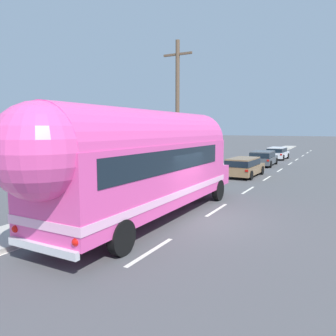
{
  "coord_description": "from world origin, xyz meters",
  "views": [
    {
      "loc": [
        4.63,
        -11.07,
        3.44
      ],
      "look_at": [
        -1.93,
        0.97,
        1.77
      ],
      "focal_mm": 34.76,
      "sensor_mm": 36.0,
      "label": 1
    }
  ],
  "objects_px": {
    "car_second": "(263,157)",
    "car_third": "(277,152)",
    "painted_bus": "(143,160)",
    "utility_pole": "(177,112)",
    "car_lead": "(244,166)"
  },
  "relations": [
    {
      "from": "painted_bus",
      "to": "car_second",
      "type": "height_order",
      "value": "painted_bus"
    },
    {
      "from": "utility_pole",
      "to": "car_second",
      "type": "bearing_deg",
      "value": 80.71
    },
    {
      "from": "painted_bus",
      "to": "car_lead",
      "type": "xyz_separation_m",
      "value": [
        0.1,
        13.1,
        -1.51
      ]
    },
    {
      "from": "utility_pole",
      "to": "car_lead",
      "type": "relative_size",
      "value": 1.89
    },
    {
      "from": "car_second",
      "to": "car_third",
      "type": "relative_size",
      "value": 1.09
    },
    {
      "from": "painted_bus",
      "to": "car_third",
      "type": "xyz_separation_m",
      "value": [
        -0.23,
        27.95,
        -1.51
      ]
    },
    {
      "from": "utility_pole",
      "to": "car_lead",
      "type": "bearing_deg",
      "value": 65.71
    },
    {
      "from": "car_second",
      "to": "painted_bus",
      "type": "bearing_deg",
      "value": -89.32
    },
    {
      "from": "utility_pole",
      "to": "car_lead",
      "type": "xyz_separation_m",
      "value": [
        2.52,
        5.59,
        -3.63
      ]
    },
    {
      "from": "car_lead",
      "to": "car_third",
      "type": "xyz_separation_m",
      "value": [
        -0.32,
        14.85,
        -0.0
      ]
    },
    {
      "from": "car_third",
      "to": "car_lead",
      "type": "bearing_deg",
      "value": -88.75
    },
    {
      "from": "painted_bus",
      "to": "car_third",
      "type": "distance_m",
      "value": 27.99
    },
    {
      "from": "car_second",
      "to": "car_third",
      "type": "bearing_deg",
      "value": 89.83
    },
    {
      "from": "painted_bus",
      "to": "car_second",
      "type": "relative_size",
      "value": 2.64
    },
    {
      "from": "utility_pole",
      "to": "car_third",
      "type": "xyz_separation_m",
      "value": [
        2.2,
        20.44,
        -3.63
      ]
    }
  ]
}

